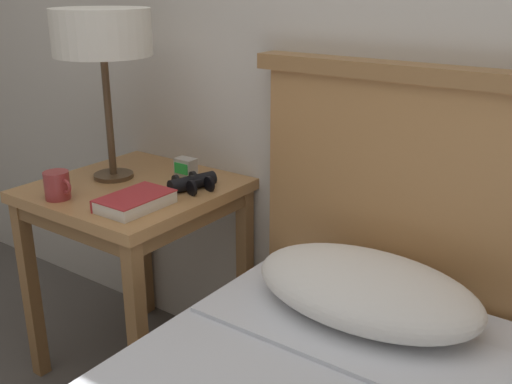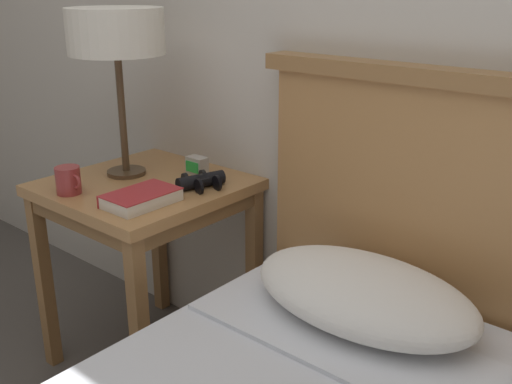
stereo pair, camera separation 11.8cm
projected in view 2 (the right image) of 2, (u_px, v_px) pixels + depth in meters
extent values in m
cube|color=#AD7A47|center=(145.00, 187.00, 1.96)|extent=(0.58, 0.58, 0.04)
cube|color=brown|center=(145.00, 199.00, 1.98)|extent=(0.55, 0.55, 0.05)
cube|color=olive|center=(44.00, 283.00, 2.05)|extent=(0.04, 0.04, 0.64)
cube|color=olive|center=(140.00, 337.00, 1.74)|extent=(0.04, 0.04, 0.64)
cube|color=olive|center=(158.00, 237.00, 2.41)|extent=(0.04, 0.04, 0.64)
cube|color=olive|center=(254.00, 275.00, 2.10)|extent=(0.04, 0.04, 0.64)
ellipsoid|color=white|center=(363.00, 293.00, 1.50)|extent=(0.60, 0.36, 0.15)
cylinder|color=#4C3823|center=(127.00, 172.00, 2.03)|extent=(0.13, 0.13, 0.01)
cylinder|color=#4C3823|center=(122.00, 114.00, 1.96)|extent=(0.02, 0.02, 0.39)
cylinder|color=silver|center=(116.00, 31.00, 1.87)|extent=(0.31, 0.31, 0.14)
cube|color=silver|center=(142.00, 198.00, 1.76)|extent=(0.14, 0.21, 0.04)
cube|color=#B2282D|center=(141.00, 192.00, 1.75)|extent=(0.14, 0.21, 0.00)
cube|color=#B2282D|center=(127.00, 193.00, 1.80)|extent=(0.01, 0.21, 0.04)
cylinder|color=black|center=(192.00, 183.00, 1.88)|extent=(0.07, 0.10, 0.04)
cylinder|color=black|center=(199.00, 187.00, 1.84)|extent=(0.05, 0.02, 0.05)
cylinder|color=black|center=(185.00, 179.00, 1.92)|extent=(0.04, 0.02, 0.04)
cylinder|color=black|center=(210.00, 179.00, 1.91)|extent=(0.07, 0.10, 0.04)
cylinder|color=black|center=(217.00, 183.00, 1.88)|extent=(0.05, 0.02, 0.05)
cylinder|color=black|center=(203.00, 175.00, 1.95)|extent=(0.04, 0.02, 0.04)
cube|color=black|center=(201.00, 178.00, 1.89)|extent=(0.07, 0.05, 0.01)
cylinder|color=black|center=(201.00, 177.00, 1.89)|extent=(0.02, 0.02, 0.02)
cylinder|color=#993333|center=(68.00, 180.00, 1.84)|extent=(0.08, 0.08, 0.08)
torus|color=#993333|center=(76.00, 182.00, 1.81)|extent=(0.05, 0.01, 0.05)
cube|color=#B7B2A8|center=(197.00, 166.00, 2.02)|extent=(0.07, 0.04, 0.06)
cube|color=green|center=(192.00, 167.00, 2.01)|extent=(0.06, 0.00, 0.04)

